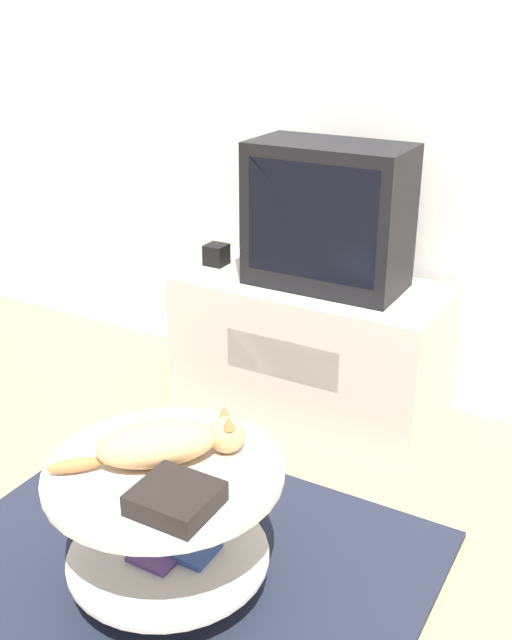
% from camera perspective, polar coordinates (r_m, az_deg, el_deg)
% --- Properties ---
extents(ground_plane, '(12.00, 12.00, 0.00)m').
position_cam_1_polar(ground_plane, '(2.44, -6.58, -19.05)').
color(ground_plane, tan).
extents(wall_back, '(8.00, 0.05, 2.60)m').
position_cam_1_polar(wall_back, '(3.12, 8.83, 16.87)').
color(wall_back, silver).
rests_on(wall_back, ground_plane).
extents(rug, '(1.47, 1.28, 0.02)m').
position_cam_1_polar(rug, '(2.43, -6.59, -18.88)').
color(rug, '#1E2333').
rests_on(rug, ground_plane).
extents(tv_stand, '(1.07, 0.51, 0.59)m').
position_cam_1_polar(tv_stand, '(3.12, 4.07, -2.19)').
color(tv_stand, beige).
rests_on(tv_stand, ground_plane).
extents(tv, '(0.60, 0.32, 0.56)m').
position_cam_1_polar(tv, '(2.90, 5.51, 7.87)').
color(tv, black).
rests_on(tv, tv_stand).
extents(speaker, '(0.09, 0.09, 0.09)m').
position_cam_1_polar(speaker, '(3.19, -3.04, 5.00)').
color(speaker, black).
rests_on(speaker, tv_stand).
extents(coffee_table, '(0.67, 0.67, 0.41)m').
position_cam_1_polar(coffee_table, '(2.22, -6.82, -14.35)').
color(coffee_table, '#B2B2B7').
rests_on(coffee_table, rug).
extents(dvd_box, '(0.20, 0.19, 0.06)m').
position_cam_1_polar(dvd_box, '(1.97, -6.16, -13.37)').
color(dvd_box, black).
rests_on(dvd_box, coffee_table).
extents(cat, '(0.43, 0.42, 0.13)m').
position_cam_1_polar(cat, '(2.14, -6.91, -9.24)').
color(cat, tan).
rests_on(cat, coffee_table).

